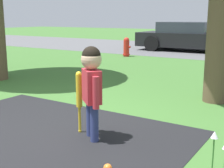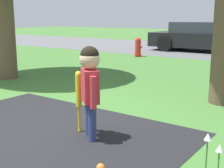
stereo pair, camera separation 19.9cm
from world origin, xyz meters
name	(u,v)px [view 2 (the right image)]	position (x,y,z in m)	size (l,w,h in m)	color
ground_plane	(35,124)	(0.00, 0.00, 0.00)	(60.00, 60.00, 0.00)	#3D6B2D
child	(90,80)	(0.87, 0.05, 0.66)	(0.34, 0.30, 1.02)	navy
baseball_bat	(79,93)	(0.63, 0.13, 0.47)	(0.07, 0.07, 0.72)	yellow
sports_ball	(101,168)	(1.43, -0.49, 0.04)	(0.08, 0.08, 0.08)	orange
fire_hydrant	(138,47)	(-2.52, 6.63, 0.32)	(0.27, 0.24, 0.64)	red
parked_car	(202,37)	(-1.37, 9.56, 0.54)	(4.02, 2.08, 1.13)	black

